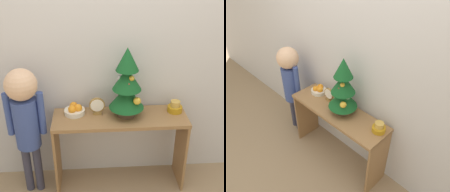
% 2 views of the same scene
% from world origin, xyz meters
% --- Properties ---
extents(back_wall, '(7.00, 0.05, 2.50)m').
position_xyz_m(back_wall, '(0.00, 0.38, 1.25)').
color(back_wall, silver).
rests_on(back_wall, ground_plane).
extents(console_table, '(1.08, 0.34, 0.68)m').
position_xyz_m(console_table, '(0.00, 0.17, 0.53)').
color(console_table, olive).
rests_on(console_table, ground_plane).
extents(mini_tree, '(0.28, 0.28, 0.58)m').
position_xyz_m(mini_tree, '(0.05, 0.19, 0.96)').
color(mini_tree, '#4C3828').
rests_on(mini_tree, console_table).
extents(fruit_bowl, '(0.17, 0.17, 0.09)m').
position_xyz_m(fruit_bowl, '(-0.37, 0.24, 0.72)').
color(fruit_bowl, silver).
rests_on(fruit_bowl, console_table).
extents(singing_bowl, '(0.12, 0.12, 0.10)m').
position_xyz_m(singing_bowl, '(0.46, 0.22, 0.72)').
color(singing_bowl, '#B78419').
rests_on(singing_bowl, console_table).
extents(desk_clock, '(0.13, 0.04, 0.15)m').
position_xyz_m(desk_clock, '(-0.18, 0.22, 0.76)').
color(desk_clock, olive).
rests_on(desk_clock, console_table).
extents(child_figure, '(0.31, 0.24, 1.13)m').
position_xyz_m(child_figure, '(-0.74, 0.13, 0.76)').
color(child_figure, '#38384C').
rests_on(child_figure, ground_plane).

